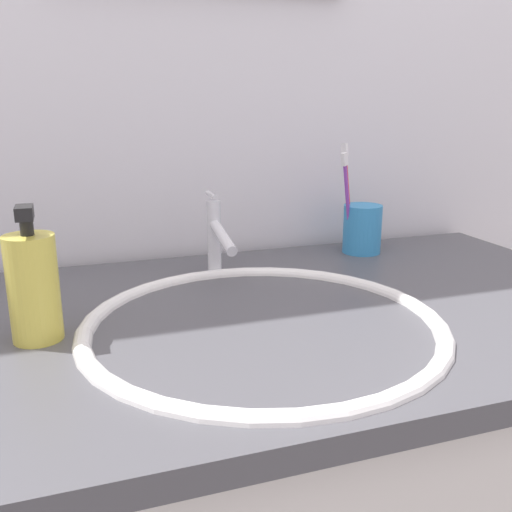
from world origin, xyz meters
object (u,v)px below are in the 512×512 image
at_px(soap_dispenser, 33,286).
at_px(toothbrush_cup, 362,229).
at_px(faucet, 217,236).
at_px(toothbrush_purple, 347,197).
at_px(toothbrush_red, 347,190).

bearing_deg(soap_dispenser, toothbrush_cup, 22.32).
xyz_separation_m(faucet, toothbrush_purple, (0.27, 0.05, 0.04)).
height_order(toothbrush_cup, toothbrush_purple, toothbrush_purple).
distance_m(toothbrush_red, toothbrush_purple, 0.04).
bearing_deg(toothbrush_red, toothbrush_cup, -47.99).
xyz_separation_m(faucet, toothbrush_cup, (0.31, 0.06, -0.02)).
relative_size(toothbrush_cup, toothbrush_purple, 0.49).
xyz_separation_m(toothbrush_red, toothbrush_purple, (-0.02, -0.04, -0.01)).
bearing_deg(toothbrush_cup, faucet, -169.32).
height_order(toothbrush_red, toothbrush_purple, toothbrush_red).
distance_m(faucet, toothbrush_purple, 0.28).
height_order(toothbrush_red, soap_dispenser, toothbrush_red).
distance_m(faucet, toothbrush_red, 0.31).
distance_m(faucet, soap_dispenser, 0.34).
bearing_deg(toothbrush_cup, toothbrush_purple, -166.89).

